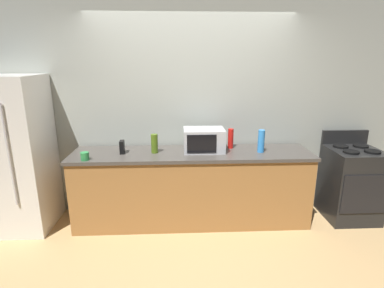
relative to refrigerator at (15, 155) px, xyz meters
The scene contains 11 objects.
ground_plane 2.27m from the refrigerator, 11.03° to the right, with size 8.00×8.00×0.00m, color tan.
back_wall 2.14m from the refrigerator, 11.32° to the left, with size 6.40×0.10×2.70m, color #9EA399.
counter_run 2.10m from the refrigerator, ahead, with size 2.84×0.64×0.90m.
refrigerator is the anchor object (origin of this frame).
stove_range 4.07m from the refrigerator, ahead, with size 0.60×0.61×1.08m.
microwave 2.20m from the refrigerator, ahead, with size 0.48×0.35×0.27m.
cordless_phone 1.23m from the refrigerator, ahead, with size 0.05×0.11×0.15m, color black.
bottle_olive_oil 1.61m from the refrigerator, ahead, with size 0.08×0.08×0.22m, color #4C6B19.
bottle_hot_sauce 2.54m from the refrigerator, ahead, with size 0.07×0.07×0.24m, color red.
bottle_spray_cleaner 2.87m from the refrigerator, ahead, with size 0.08×0.08×0.27m, color #338CE5.
mug_green 0.90m from the refrigerator, 15.29° to the right, with size 0.09×0.09×0.09m, color #2D8C47.
Camera 1 is at (-0.17, -3.06, 1.97)m, focal length 28.59 mm.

